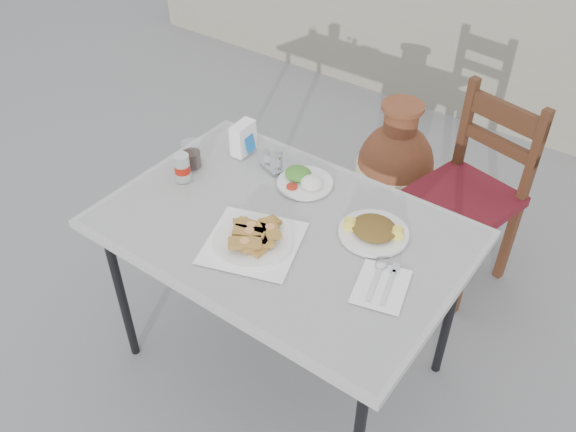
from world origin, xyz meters
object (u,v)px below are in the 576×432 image
Objects in this scene: cola_glass at (192,156)px; terracotta_urn at (395,169)px; salad_rice_plate at (305,180)px; napkin_holder at (243,138)px; cafe_table at (283,236)px; soda_can at (182,167)px; salad_chopped_plate at (374,230)px; condiment_caddy at (275,162)px; pide_plate at (253,237)px; chair at (470,192)px.

cola_glass is 0.15× the size of terracotta_urn.
napkin_holder reaches higher than salad_rice_plate.
soda_can is at bearing -178.98° from cafe_table.
terracotta_urn is at bearing 69.05° from cola_glass.
salad_rice_plate is 0.88× the size of salad_chopped_plate.
salad_chopped_plate is 0.74m from napkin_holder.
cola_glass reaches higher than condiment_caddy.
pide_plate is 0.56× the size of terracotta_urn.
cafe_table is 0.35m from salad_chopped_plate.
pide_plate is at bearing -95.37° from chair.
cafe_table reaches higher than terracotta_urn.
cola_glass is (-0.45, -0.17, 0.03)m from salad_rice_plate.
soda_can is 1.02× the size of cola_glass.
cola_glass reaches higher than cafe_table.
napkin_holder is at bearing 174.40° from salad_rice_plate.
salad_chopped_plate is 0.92m from chair.
pide_plate is 3.04× the size of condiment_caddy.
soda_can is at bearing 164.13° from pide_plate.
salad_rice_plate is 1.94× the size of soda_can.
salad_chopped_plate is 0.35× the size of terracotta_urn.
cola_glass is (-0.04, 0.09, -0.01)m from soda_can.
salad_rice_plate is 0.49m from cola_glass.
cafe_table is 0.38m from condiment_caddy.
cola_glass is (-0.84, -0.07, 0.03)m from salad_chopped_plate.
cafe_table is at bearing -48.60° from condiment_caddy.
chair is at bearing 49.72° from condiment_caddy.
napkin_holder is at bearing -109.31° from terracotta_urn.
napkin_holder is at bearing 62.36° from cola_glass.
salad_rice_plate is 0.35m from napkin_holder.
condiment_caddy is at bearing 131.40° from cafe_table.
chair reaches higher than salad_chopped_plate.
cafe_table is at bearing -84.58° from terracotta_urn.
cola_glass reaches higher than terracotta_urn.
chair is (0.87, 1.02, -0.36)m from soda_can.
chair is 1.33× the size of terracotta_urn.
chair is (0.40, 1.15, -0.33)m from pide_plate.
condiment_caddy is (-0.55, 0.13, 0.01)m from salad_chopped_plate.
cafe_table is 11.48× the size of soda_can.
chair is (0.37, 1.01, -0.25)m from cafe_table.
cola_glass is at bearing -120.64° from napkin_holder.
napkin_holder is (0.11, 0.21, 0.02)m from cola_glass.
soda_can is at bearing -107.92° from terracotta_urn.
soda_can is at bearing -168.48° from salad_chopped_plate.
chair reaches higher than condiment_caddy.
salad_chopped_plate is at bearing -13.73° from napkin_holder.
condiment_caddy is (0.29, 0.20, -0.02)m from cola_glass.
pide_plate is (-0.03, -0.14, 0.09)m from cafe_table.
condiment_caddy is 0.18× the size of terracotta_urn.
cola_glass is 0.24m from napkin_holder.
cola_glass is 0.84× the size of condiment_caddy.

